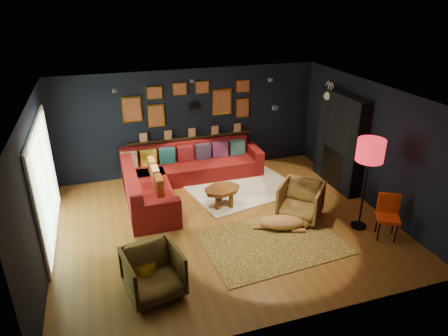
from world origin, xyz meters
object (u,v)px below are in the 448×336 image
object	(u,v)px
gold_stool	(145,275)
orange_chair	(388,212)
armchair_left	(153,271)
armchair_right	(301,199)
coffee_table	(222,191)
floor_lamp	(370,154)
dog	(282,220)
pouf	(159,198)
sectional	(176,176)

from	to	relation	value
gold_stool	orange_chair	bearing A→B (deg)	0.74
armchair_left	armchair_right	distance (m)	3.46
coffee_table	floor_lamp	bearing A→B (deg)	-34.54
gold_stool	dog	xyz separation A→B (m)	(2.76, 0.85, -0.02)
coffee_table	armchair_right	distance (m)	1.66
coffee_table	floor_lamp	xyz separation A→B (m)	(2.34, -1.61, 1.20)
pouf	gold_stool	world-z (taller)	gold_stool
armchair_right	orange_chair	world-z (taller)	orange_chair
floor_lamp	armchair_right	bearing A→B (deg)	144.80
sectional	floor_lamp	xyz separation A→B (m)	(3.11, -2.73, 1.24)
floor_lamp	dog	bearing A→B (deg)	165.64
dog	orange_chair	bearing A→B (deg)	-5.08
pouf	floor_lamp	distance (m)	4.40
armchair_right	armchair_left	bearing A→B (deg)	-114.86
floor_lamp	dog	size ratio (longest dim) A/B	1.54
dog	floor_lamp	bearing A→B (deg)	4.52
sectional	pouf	bearing A→B (deg)	-127.49
sectional	armchair_right	world-z (taller)	sectional
coffee_table	armchair_right	xyz separation A→B (m)	(1.38, -0.93, 0.06)
sectional	orange_chair	world-z (taller)	sectional
armchair_left	gold_stool	bearing A→B (deg)	108.35
armchair_right	dog	distance (m)	0.65
gold_stool	dog	world-z (taller)	gold_stool
pouf	gold_stool	distance (m)	2.59
pouf	orange_chair	world-z (taller)	orange_chair
pouf	dog	size ratio (longest dim) A/B	0.40
sectional	pouf	size ratio (longest dim) A/B	7.18
gold_stool	orange_chair	xyz separation A→B (m)	(4.54, 0.06, 0.28)
armchair_left	orange_chair	world-z (taller)	orange_chair
pouf	sectional	bearing A→B (deg)	52.51
orange_chair	dog	world-z (taller)	orange_chair
armchair_right	gold_stool	world-z (taller)	armchair_right
pouf	floor_lamp	bearing A→B (deg)	-29.37
pouf	floor_lamp	world-z (taller)	floor_lamp
sectional	armchair_right	xyz separation A→B (m)	(2.16, -2.06, 0.10)
gold_stool	armchair_left	bearing A→B (deg)	-60.16
gold_stool	pouf	bearing A→B (deg)	76.21
pouf	armchair_right	world-z (taller)	armchair_right
sectional	dog	xyz separation A→B (m)	(1.61, -2.35, -0.12)
sectional	gold_stool	distance (m)	3.40
sectional	orange_chair	xyz separation A→B (m)	(3.40, -3.14, 0.18)
pouf	floor_lamp	size ratio (longest dim) A/B	0.26
armchair_right	floor_lamp	bearing A→B (deg)	7.32
armchair_right	floor_lamp	distance (m)	1.64
orange_chair	pouf	bearing A→B (deg)	178.70
floor_lamp	dog	xyz separation A→B (m)	(-1.50, 0.38, -1.36)
sectional	coffee_table	xyz separation A→B (m)	(0.78, -1.12, 0.04)
sectional	coffee_table	distance (m)	1.37
sectional	gold_stool	world-z (taller)	sectional
pouf	dog	xyz separation A→B (m)	(2.14, -1.66, 0.01)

